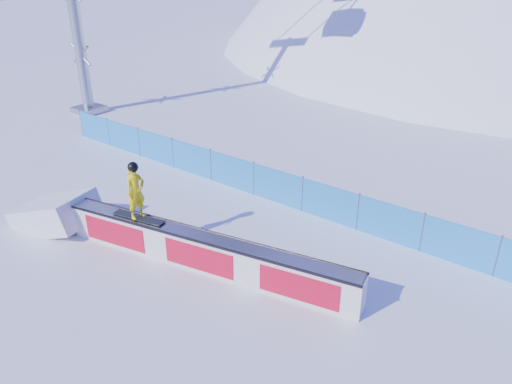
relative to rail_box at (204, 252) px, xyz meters
The scene contains 6 objects.
ground 0.89m from the rail_box, behind, with size 160.00×160.00×0.00m, color white.
snow_hill 45.80m from the rail_box, 90.99° to the left, with size 64.00×64.00×64.00m.
safety_fence 4.44m from the rail_box, 99.38° to the left, with size 22.05×0.05×1.30m.
rail_box is the anchor object (origin of this frame).
snow_ramp 5.45m from the rail_box, 168.90° to the right, with size 2.46×1.64×0.92m, color white, non-canonical shape.
snowboarder 2.51m from the rail_box, 168.90° to the right, with size 1.64×0.60×1.68m.
Camera 1 is at (8.67, -7.94, 7.78)m, focal length 35.00 mm.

